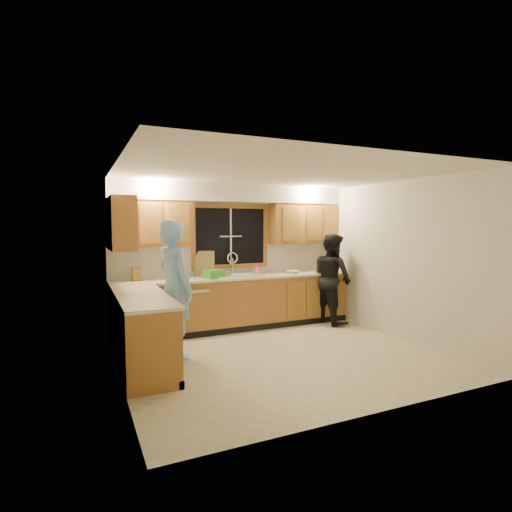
{
  "coord_description": "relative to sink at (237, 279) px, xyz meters",
  "views": [
    {
      "loc": [
        -2.53,
        -4.8,
        1.81
      ],
      "look_at": [
        -0.06,
        0.65,
        1.34
      ],
      "focal_mm": 28.0,
      "sensor_mm": 36.0,
      "label": 1
    }
  ],
  "objects": [
    {
      "name": "dishwasher",
      "position": [
        -0.85,
        -0.01,
        -0.45
      ],
      "size": [
        0.6,
        0.56,
        0.82
      ],
      "primitive_type": "cube",
      "color": "white",
      "rests_on": "floor"
    },
    {
      "name": "base_cabinets_back",
      "position": [
        0.0,
        -0.0,
        -0.42
      ],
      "size": [
        4.2,
        0.6,
        0.88
      ],
      "primitive_type": "cube",
      "color": "#AC6E32",
      "rests_on": "ground"
    },
    {
      "name": "cutting_board",
      "position": [
        -0.51,
        0.22,
        0.27
      ],
      "size": [
        0.35,
        0.22,
        0.43
      ],
      "primitive_type": "cube",
      "rotation": [
        -0.21,
        0.0,
        -0.36
      ],
      "color": "tan",
      "rests_on": "countertop_back"
    },
    {
      "name": "woman",
      "position": [
        1.74,
        -0.36,
        -0.04
      ],
      "size": [
        0.68,
        0.84,
        1.65
      ],
      "primitive_type": "imported",
      "rotation": [
        0.0,
        0.0,
        1.63
      ],
      "color": "black",
      "rests_on": "floor"
    },
    {
      "name": "upper_cabinets_left",
      "position": [
        -1.43,
        0.13,
        0.96
      ],
      "size": [
        1.35,
        0.33,
        0.75
      ],
      "primitive_type": "cube",
      "color": "#AC6E32",
      "rests_on": "wall_back"
    },
    {
      "name": "dish_crate",
      "position": [
        -0.46,
        -0.12,
        0.12
      ],
      "size": [
        0.34,
        0.33,
        0.14
      ],
      "primitive_type": "cube",
      "rotation": [
        0.0,
        0.0,
        0.23
      ],
      "color": "#309225",
      "rests_on": "countertop_back"
    },
    {
      "name": "stove",
      "position": [
        -1.8,
        -1.82,
        -0.41
      ],
      "size": [
        0.58,
        0.75,
        0.9
      ],
      "primitive_type": "cube",
      "color": "white",
      "rests_on": "floor"
    },
    {
      "name": "wall_left",
      "position": [
        -2.1,
        -1.6,
        0.39
      ],
      "size": [
        0.0,
        3.8,
        3.8
      ],
      "primitive_type": "plane",
      "rotation": [
        1.57,
        0.0,
        1.57
      ],
      "color": "silver",
      "rests_on": "ground"
    },
    {
      "name": "can_left",
      "position": [
        -0.25,
        -0.11,
        0.11
      ],
      "size": [
        0.07,
        0.07,
        0.12
      ],
      "primitive_type": "cylinder",
      "rotation": [
        0.0,
        0.0,
        0.05
      ],
      "color": "#C4B797",
      "rests_on": "countertop_back"
    },
    {
      "name": "soffit",
      "position": [
        0.0,
        0.12,
        1.49
      ],
      "size": [
        4.2,
        0.35,
        0.3
      ],
      "primitive_type": "cube",
      "color": "silver",
      "rests_on": "wall_back"
    },
    {
      "name": "upper_cabinets_return",
      "position": [
        -1.94,
        -0.48,
        0.96
      ],
      "size": [
        0.33,
        0.9,
        0.75
      ],
      "primitive_type": "cube",
      "color": "#AC6E32",
      "rests_on": "wall_left"
    },
    {
      "name": "window_frame",
      "position": [
        0.0,
        0.29,
        0.74
      ],
      "size": [
        1.44,
        0.03,
        1.14
      ],
      "color": "black",
      "rests_on": "wall_back"
    },
    {
      "name": "wall_back",
      "position": [
        0.0,
        0.3,
        0.39
      ],
      "size": [
        4.2,
        0.0,
        4.2
      ],
      "primitive_type": "plane",
      "rotation": [
        1.57,
        0.0,
        0.0
      ],
      "color": "silver",
      "rests_on": "ground"
    },
    {
      "name": "ceiling",
      "position": [
        0.0,
        -1.6,
        1.64
      ],
      "size": [
        4.2,
        4.2,
        0.0
      ],
      "primitive_type": "plane",
      "rotation": [
        3.14,
        0.0,
        0.0
      ],
      "color": "white"
    },
    {
      "name": "countertop_back",
      "position": [
        0.0,
        -0.02,
        0.04
      ],
      "size": [
        4.2,
        0.63,
        0.04
      ],
      "primitive_type": "cube",
      "color": "silver",
      "rests_on": "base_cabinets_back"
    },
    {
      "name": "bowl",
      "position": [
        1.09,
        -0.07,
        0.08
      ],
      "size": [
        0.24,
        0.24,
        0.05
      ],
      "primitive_type": "imported",
      "rotation": [
        0.0,
        0.0,
        0.08
      ],
      "color": "silver",
      "rests_on": "countertop_back"
    },
    {
      "name": "base_cabinets_left",
      "position": [
        -1.8,
        -1.25,
        -0.42
      ],
      "size": [
        0.6,
        1.9,
        0.88
      ],
      "primitive_type": "cube",
      "color": "#AC6E32",
      "rests_on": "ground"
    },
    {
      "name": "can_right",
      "position": [
        -0.21,
        -0.19,
        0.12
      ],
      "size": [
        0.09,
        0.09,
        0.12
      ],
      "primitive_type": "cylinder",
      "rotation": [
        0.0,
        0.0,
        -0.42
      ],
      "color": "#C4B797",
      "rests_on": "countertop_back"
    },
    {
      "name": "man",
      "position": [
        -1.33,
        -1.06,
        0.08
      ],
      "size": [
        0.63,
        0.79,
        1.89
      ],
      "primitive_type": "imported",
      "rotation": [
        0.0,
        0.0,
        1.87
      ],
      "color": "#7EB3EE",
      "rests_on": "floor"
    },
    {
      "name": "sink",
      "position": [
        0.0,
        0.0,
        0.0
      ],
      "size": [
        0.86,
        0.52,
        0.57
      ],
      "color": "silver",
      "rests_on": "countertop_back"
    },
    {
      "name": "knife_block",
      "position": [
        -1.68,
        0.09,
        0.16
      ],
      "size": [
        0.13,
        0.12,
        0.2
      ],
      "primitive_type": "cube",
      "rotation": [
        0.0,
        0.0,
        0.24
      ],
      "color": "olive",
      "rests_on": "countertop_back"
    },
    {
      "name": "countertop_left",
      "position": [
        -1.79,
        -1.25,
        0.04
      ],
      "size": [
        0.63,
        1.9,
        0.04
      ],
      "primitive_type": "cube",
      "color": "silver",
      "rests_on": "base_cabinets_left"
    },
    {
      "name": "floor",
      "position": [
        0.0,
        -1.6,
        -0.86
      ],
      "size": [
        4.2,
        4.2,
        0.0
      ],
      "primitive_type": "plane",
      "color": "#C2B895",
      "rests_on": "ground"
    },
    {
      "name": "upper_cabinets_right",
      "position": [
        1.43,
        0.13,
        0.96
      ],
      "size": [
        1.35,
        0.33,
        0.75
      ],
      "primitive_type": "cube",
      "color": "#AC6E32",
      "rests_on": "wall_back"
    },
    {
      "name": "soap_bottle",
      "position": [
        0.42,
        0.08,
        0.15
      ],
      "size": [
        0.11,
        0.11,
        0.19
      ],
      "primitive_type": "imported",
      "rotation": [
        0.0,
        0.0,
        0.32
      ],
      "color": "#EE5A84",
      "rests_on": "countertop_back"
    },
    {
      "name": "wall_right",
      "position": [
        2.1,
        -1.6,
        0.39
      ],
      "size": [
        0.0,
        3.8,
        3.8
      ],
      "primitive_type": "plane",
      "rotation": [
        1.57,
        0.0,
        -1.57
      ],
      "color": "silver",
      "rests_on": "ground"
    }
  ]
}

